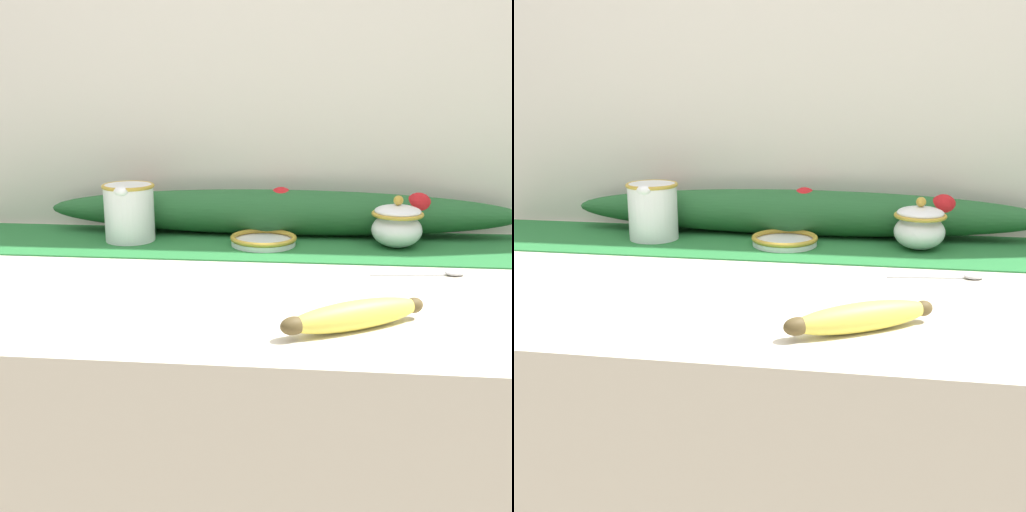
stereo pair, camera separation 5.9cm
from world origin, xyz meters
TOP-DOWN VIEW (x-y plane):
  - countertop at (0.00, 0.00)m, footprint 1.57×0.74m
  - back_wall at (0.00, 0.39)m, footprint 2.37×0.04m
  - table_runner at (0.00, 0.22)m, footprint 1.45×0.27m
  - cream_pitcher at (-0.32, 0.23)m, footprint 0.11×0.13m
  - sugar_bowl at (0.24, 0.22)m, footprint 0.11×0.11m
  - small_dish at (-0.03, 0.21)m, footprint 0.14×0.14m
  - banana at (0.14, -0.24)m, footprint 0.21×0.14m
  - spoon at (0.31, 0.04)m, footprint 0.17×0.03m
  - poinsettia_garland at (-0.00, 0.31)m, footprint 1.04×0.11m

SIDE VIEW (x-z plane):
  - countertop at x=0.00m, z-range 0.00..0.87m
  - table_runner at x=0.00m, z-range 0.87..0.87m
  - spoon at x=0.31m, z-range 0.87..0.88m
  - small_dish at x=-0.03m, z-range 0.87..0.89m
  - banana at x=0.14m, z-range 0.87..0.91m
  - sugar_bowl at x=0.24m, z-range 0.87..0.97m
  - poinsettia_garland at x=0.00m, z-range 0.87..0.98m
  - cream_pitcher at x=-0.32m, z-range 0.88..1.00m
  - back_wall at x=0.00m, z-range 0.00..2.40m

